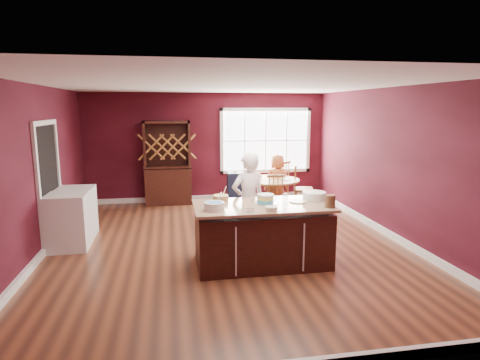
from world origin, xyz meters
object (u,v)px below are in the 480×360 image
Objects in this scene: baker at (248,201)px; toddler at (236,175)px; chair_north at (278,182)px; chair_south at (278,198)px; dryer at (77,212)px; hutch at (168,163)px; washer at (68,222)px; kitchen_island at (262,236)px; high_chair at (236,190)px; chair_east at (303,187)px; dining_table at (272,189)px; seated_woman at (277,180)px; layer_cake at (266,199)px.

baker is 2.61m from toddler.
chair_north is (1.38, 3.11, -0.28)m from baker.
dryer is at bearing -175.88° from chair_south.
washer is at bearing -119.28° from hutch.
kitchen_island is 7.81× the size of toddler.
chair_east is at bearing -5.48° from high_chair.
chair_north reaches higher than kitchen_island.
high_chair reaches higher than dining_table.
seated_woman reaches higher than washer.
dryer is (-3.89, -0.39, -0.02)m from chair_south.
kitchen_island is 3.26m from washer.
seated_woman is at bearing 71.91° from layer_cake.
chair_south is 0.91× the size of chair_north.
seated_woman reaches higher than dining_table.
hutch reaches higher than chair_south.
layer_cake is (-0.85, -2.90, 0.46)m from dining_table.
chair_north reaches higher than dryer.
layer_cake is 0.37× the size of high_chair.
baker is 0.80× the size of hutch.
baker is at bearing 26.76° from chair_north.
seated_woman is (1.10, 3.38, -0.36)m from layer_cake.
dining_table is at bearing -25.02° from toddler.
dining_table is 1.36× the size of dryer.
baker is 1.69× the size of chair_south.
kitchen_island reaches higher than dryer.
toddler is at bearing 68.18° from high_chair.
chair_east is 1.17× the size of dryer.
chair_south is (-0.05, -0.73, -0.06)m from dining_table.
chair_north is at bearing 31.09° from washer.
toddler is (-1.14, -0.51, 0.28)m from chair_north.
toddler is at bearing 93.79° from chair_east.
washer is (-3.17, -2.06, 0.01)m from high_chair.
toddler is at bearing 121.25° from chair_south.
dryer is (-1.65, -2.30, -0.56)m from hutch.
layer_cake is 3.58m from seated_woman.
dining_table is at bearing -128.91° from baker.
chair_east is at bearing -20.50° from hutch.
baker is at bearing 101.99° from layer_cake.
washer is at bearing -146.56° from toddler.
chair_east is 1.15× the size of washer.
layer_cake is at bearing -29.88° from dryer.
hutch reaches higher than kitchen_island.
seated_woman is 1.37× the size of dryer.
dryer is at bearing -36.32° from baker.
baker is 1.29× the size of seated_woman.
dining_table is at bearing 24.04° from washer.
high_chair is (-1.54, 0.26, -0.07)m from chair_east.
hutch is 2.21× the size of dryer.
chair_east is at bearing -11.67° from toddler.
toddler is (0.03, 0.05, 0.35)m from high_chair.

